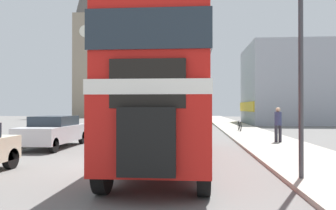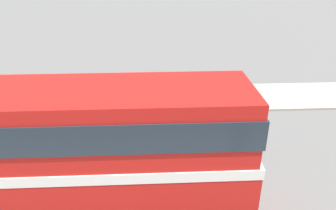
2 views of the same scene
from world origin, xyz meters
name	(u,v)px [view 1 (image 1 of 2)]	position (x,y,z in m)	size (l,w,h in m)	color
ground_plane	(111,165)	(0.00, 0.00, 0.00)	(120.00, 120.00, 0.00)	slate
sidewalk_right	(322,166)	(6.75, 0.00, 0.06)	(3.50, 120.00, 0.12)	#A8A093
double_decker_bus	(168,90)	(1.83, 0.82, 2.52)	(2.50, 10.69, 4.24)	red
bus_distant	(189,101)	(2.29, 27.69, 2.63)	(2.50, 9.25, 4.45)	#1E602D
car_parked_mid	(53,131)	(-3.89, 4.44, 0.77)	(1.80, 4.40, 1.49)	silver
pedestrian_walking	(278,123)	(7.06, 6.55, 1.13)	(0.36, 0.36, 1.78)	#282833
bicycle_on_pavement	(240,126)	(6.28, 14.85, 0.48)	(0.05, 1.76, 0.78)	black
street_lamp	(301,26)	(5.42, -2.14, 3.96)	(0.36, 0.36, 5.86)	#38383D
church_tower	(90,34)	(-17.28, 51.41, 16.12)	(5.36, 5.36, 31.52)	gray
shop_building_block	(321,85)	(17.57, 28.76, 4.56)	(17.09, 10.18, 9.13)	#999EA8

